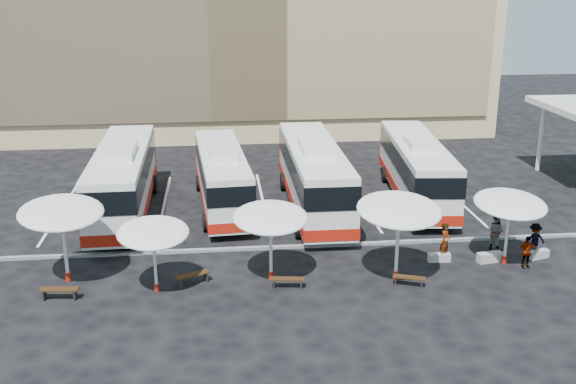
{
  "coord_description": "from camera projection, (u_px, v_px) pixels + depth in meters",
  "views": [
    {
      "loc": [
        -2.69,
        -31.04,
        13.2
      ],
      "look_at": [
        1.0,
        3.0,
        2.2
      ],
      "focal_mm": 42.0,
      "sensor_mm": 36.0,
      "label": 1
    }
  ],
  "objects": [
    {
      "name": "passenger_0",
      "position": [
        445.0,
        242.0,
        32.54
      ],
      "size": [
        0.78,
        0.83,
        1.9
      ],
      "primitive_type": "imported",
      "rotation": [
        0.0,
        0.0,
        0.93
      ],
      "color": "black",
      "rests_on": "ground"
    },
    {
      "name": "bus_1",
      "position": [
        222.0,
        175.0,
        39.87
      ],
      "size": [
        3.39,
        12.11,
        3.8
      ],
      "rotation": [
        0.0,
        0.0,
        0.07
      ],
      "color": "silver",
      "rests_on": "ground"
    },
    {
      "name": "passenger_2",
      "position": [
        526.0,
        252.0,
        31.75
      ],
      "size": [
        0.94,
        0.44,
        1.58
      ],
      "primitive_type": "imported",
      "rotation": [
        0.0,
        0.0,
        -0.06
      ],
      "color": "black",
      "rests_on": "ground"
    },
    {
      "name": "sunshade_4",
      "position": [
        510.0,
        204.0,
        31.51
      ],
      "size": [
        3.62,
        3.66,
        3.55
      ],
      "rotation": [
        0.0,
        0.0,
        0.07
      ],
      "color": "silver",
      "rests_on": "ground"
    },
    {
      "name": "sunshade_3",
      "position": [
        399.0,
        210.0,
        29.66
      ],
      "size": [
        3.99,
        4.04,
        3.96
      ],
      "rotation": [
        0.0,
        0.0,
        0.06
      ],
      "color": "silver",
      "rests_on": "ground"
    },
    {
      "name": "passenger_3",
      "position": [
        535.0,
        240.0,
        33.1
      ],
      "size": [
        1.13,
        0.69,
        1.69
      ],
      "primitive_type": "imported",
      "rotation": [
        0.0,
        0.0,
        3.08
      ],
      "color": "black",
      "rests_on": "ground"
    },
    {
      "name": "conc_bench_2",
      "position": [
        539.0,
        254.0,
        32.99
      ],
      "size": [
        1.13,
        0.66,
        0.4
      ],
      "primitive_type": "cube",
      "rotation": [
        0.0,
        0.0,
        0.3
      ],
      "color": "gray",
      "rests_on": "ground"
    },
    {
      "name": "conc_bench_0",
      "position": [
        439.0,
        257.0,
        32.61
      ],
      "size": [
        1.09,
        0.4,
        0.4
      ],
      "primitive_type": "cube",
      "rotation": [
        0.0,
        0.0,
        -0.04
      ],
      "color": "gray",
      "rests_on": "ground"
    },
    {
      "name": "wood_bench_3",
      "position": [
        409.0,
        279.0,
        29.99
      ],
      "size": [
        1.47,
        0.88,
        0.44
      ],
      "rotation": [
        0.0,
        0.0,
        -0.38
      ],
      "color": "black",
      "rests_on": "ground"
    },
    {
      "name": "bus_0",
      "position": [
        123.0,
        178.0,
        38.6
      ],
      "size": [
        3.31,
        13.47,
        4.26
      ],
      "rotation": [
        0.0,
        0.0,
        0.02
      ],
      "color": "silver",
      "rests_on": "ground"
    },
    {
      "name": "sunshade_2",
      "position": [
        271.0,
        218.0,
        29.82
      ],
      "size": [
        3.48,
        3.52,
        3.52
      ],
      "rotation": [
        0.0,
        0.0,
        0.04
      ],
      "color": "silver",
      "rests_on": "ground"
    },
    {
      "name": "wood_bench_0",
      "position": [
        59.0,
        291.0,
        28.72
      ],
      "size": [
        1.67,
        0.58,
        0.5
      ],
      "rotation": [
        0.0,
        0.0,
        -0.09
      ],
      "color": "black",
      "rests_on": "ground"
    },
    {
      "name": "bus_3",
      "position": [
        416.0,
        167.0,
        41.14
      ],
      "size": [
        3.95,
        12.99,
        4.06
      ],
      "rotation": [
        0.0,
        0.0,
        -0.1
      ],
      "color": "silver",
      "rests_on": "ground"
    },
    {
      "name": "passenger_1",
      "position": [
        496.0,
        231.0,
        33.82
      ],
      "size": [
        1.16,
        1.19,
        1.93
      ],
      "primitive_type": "imported",
      "rotation": [
        0.0,
        0.0,
        2.27
      ],
      "color": "black",
      "rests_on": "ground"
    },
    {
      "name": "curb_divider",
      "position": [
        274.0,
        247.0,
        34.15
      ],
      "size": [
        34.0,
        0.25,
        0.15
      ],
      "primitive_type": "cube",
      "color": "black",
      "rests_on": "ground"
    },
    {
      "name": "wood_bench_1",
      "position": [
        193.0,
        276.0,
        30.16
      ],
      "size": [
        1.62,
        1.05,
        0.49
      ],
      "rotation": [
        0.0,
        0.0,
        0.43
      ],
      "color": "black",
      "rests_on": "ground"
    },
    {
      "name": "conc_bench_1",
      "position": [
        490.0,
        257.0,
        32.55
      ],
      "size": [
        1.3,
        0.61,
        0.47
      ],
      "primitive_type": "cube",
      "rotation": [
        0.0,
        0.0,
        0.16
      ],
      "color": "gray",
      "rests_on": "ground"
    },
    {
      "name": "wood_bench_2",
      "position": [
        287.0,
        281.0,
        29.79
      ],
      "size": [
        1.55,
        0.61,
        0.46
      ],
      "rotation": [
        0.0,
        0.0,
        -0.14
      ],
      "color": "black",
      "rests_on": "ground"
    },
    {
      "name": "sunshade_0",
      "position": [
        61.0,
        213.0,
        29.54
      ],
      "size": [
        4.89,
        4.91,
        3.88
      ],
      "rotation": [
        0.0,
        0.0,
        0.41
      ],
      "color": "silver",
      "rests_on": "ground"
    },
    {
      "name": "bus_2",
      "position": [
        314.0,
        174.0,
        39.32
      ],
      "size": [
        3.25,
        13.56,
        4.3
      ],
      "rotation": [
        0.0,
        0.0,
        -0.01
      ],
      "color": "silver",
      "rests_on": "ground"
    },
    {
      "name": "sunshade_1",
      "position": [
        153.0,
        233.0,
        28.72
      ],
      "size": [
        3.53,
        3.56,
        3.23
      ],
      "rotation": [
        0.0,
        0.0,
        0.15
      ],
      "color": "silver",
      "rests_on": "ground"
    },
    {
      "name": "ground",
      "position": [
        275.0,
        253.0,
        33.7
      ],
      "size": [
        120.0,
        120.0,
        0.0
      ],
      "primitive_type": "plane",
      "color": "black",
      "rests_on": "ground"
    },
    {
      "name": "bay_lines",
      "position": [
        263.0,
        202.0,
        41.27
      ],
      "size": [
        24.15,
        12.0,
        0.01
      ],
      "color": "white",
      "rests_on": "ground"
    }
  ]
}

